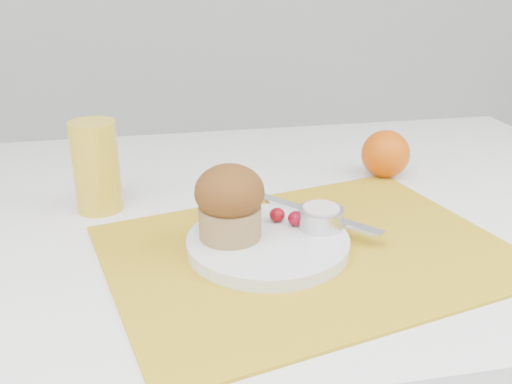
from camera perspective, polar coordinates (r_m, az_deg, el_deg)
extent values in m
cube|color=gold|center=(0.73, 5.25, -5.94)|extent=(0.56, 0.47, 0.00)
cylinder|color=silver|center=(0.73, 1.20, -5.12)|extent=(0.23, 0.23, 0.02)
cylinder|color=silver|center=(0.75, 6.50, -2.58)|extent=(0.08, 0.08, 0.03)
cylinder|color=silver|center=(0.74, 6.54, -1.69)|extent=(0.05, 0.05, 0.01)
ellipsoid|color=#5D0209|center=(0.76, 2.14, -2.28)|extent=(0.02, 0.02, 0.02)
ellipsoid|color=#5C0210|center=(0.75, 4.01, -2.66)|extent=(0.02, 0.02, 0.02)
cube|color=silver|center=(0.78, 6.02, -2.19)|extent=(0.14, 0.16, 0.01)
sphere|color=#D65407|center=(0.99, 12.83, 3.73)|extent=(0.08, 0.08, 0.08)
cylinder|color=gold|center=(0.86, -15.68, 2.45)|extent=(0.09, 0.09, 0.13)
cylinder|color=#9F7D4D|center=(0.72, -2.61, -2.94)|extent=(0.08, 0.08, 0.04)
ellipsoid|color=#3C1F0B|center=(0.70, -2.67, 0.01)|extent=(0.09, 0.09, 0.07)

